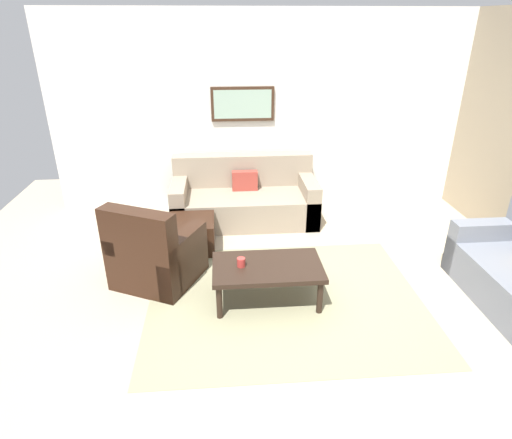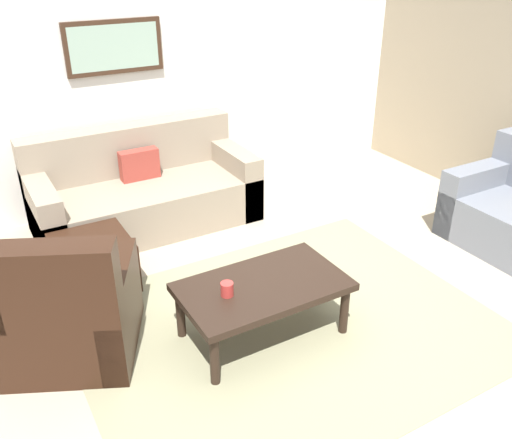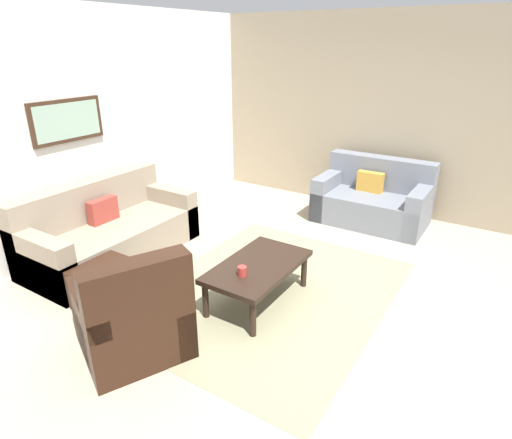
% 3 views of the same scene
% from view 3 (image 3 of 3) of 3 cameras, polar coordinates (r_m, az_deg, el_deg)
% --- Properties ---
extents(ground_plane, '(8.00, 8.00, 0.00)m').
position_cam_3_polar(ground_plane, '(4.46, 1.84, -9.68)').
color(ground_plane, tan).
extents(rear_partition, '(6.00, 0.12, 2.80)m').
position_cam_3_polar(rear_partition, '(5.65, -21.71, 11.03)').
color(rear_partition, silver).
rests_on(rear_partition, ground_plane).
extents(stone_feature_panel, '(0.12, 5.20, 2.80)m').
position_cam_3_polar(stone_feature_panel, '(6.61, 15.83, 13.26)').
color(stone_feature_panel, gray).
rests_on(stone_feature_panel, ground_plane).
extents(area_rug, '(2.80, 2.23, 0.01)m').
position_cam_3_polar(area_rug, '(4.46, 1.84, -9.64)').
color(area_rug, gray).
rests_on(area_rug, ground_plane).
extents(couch_main, '(2.01, 0.95, 0.88)m').
position_cam_3_polar(couch_main, '(5.38, -19.28, -1.56)').
color(couch_main, gray).
rests_on(couch_main, ground_plane).
extents(couch_loveseat, '(0.88, 1.50, 0.88)m').
position_cam_3_polar(couch_loveseat, '(6.30, 15.39, 2.47)').
color(couch_loveseat, slate).
rests_on(couch_loveseat, ground_plane).
extents(armchair_leather, '(1.07, 1.07, 0.95)m').
position_cam_3_polar(armchair_leather, '(3.67, -15.85, -12.91)').
color(armchair_leather, black).
rests_on(armchair_leather, ground_plane).
extents(ottoman, '(0.56, 0.56, 0.40)m').
position_cam_3_polar(ottoman, '(4.41, -18.88, -8.43)').
color(ottoman, black).
rests_on(ottoman, ground_plane).
extents(coffee_table, '(1.10, 0.64, 0.41)m').
position_cam_3_polar(coffee_table, '(4.16, 0.24, -6.57)').
color(coffee_table, black).
rests_on(coffee_table, ground_plane).
extents(cup, '(0.08, 0.08, 0.09)m').
position_cam_3_polar(cup, '(3.92, -1.86, -6.90)').
color(cup, '#B2332D').
rests_on(cup, coffee_table).
extents(framed_artwork, '(0.89, 0.04, 0.47)m').
position_cam_3_polar(framed_artwork, '(5.39, -23.84, 11.95)').
color(framed_artwork, '#382316').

